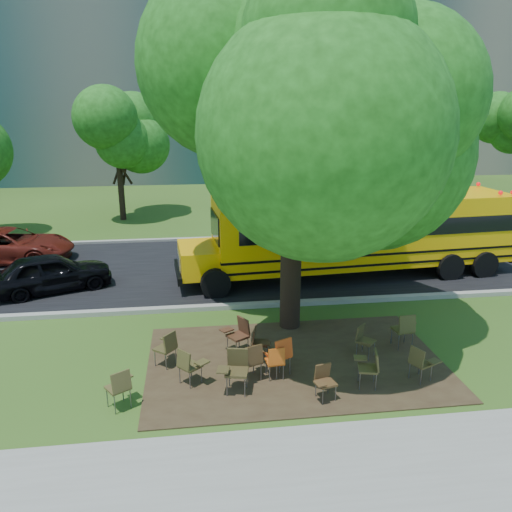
{
  "coord_description": "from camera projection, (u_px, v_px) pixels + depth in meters",
  "views": [
    {
      "loc": [
        -1.33,
        -11.01,
        5.92
      ],
      "look_at": [
        0.65,
        4.01,
        1.32
      ],
      "focal_mm": 35.0,
      "sensor_mm": 36.0,
      "label": 1
    }
  ],
  "objects": [
    {
      "name": "school_bus",
      "position": [
        361.0,
        230.0,
        17.67
      ],
      "size": [
        11.96,
        3.49,
        2.89
      ],
      "rotation": [
        0.0,
        0.0,
        0.08
      ],
      "color": "#FFB408",
      "rests_on": "ground"
    },
    {
      "name": "chair_12",
      "position": [
        364.0,
        338.0,
        12.1
      ],
      "size": [
        0.55,
        0.69,
        0.81
      ],
      "rotation": [
        0.0,
        0.0,
        3.93
      ],
      "color": "#483E1F",
      "rests_on": "ground"
    },
    {
      "name": "chair_7",
      "position": [
        421.0,
        361.0,
        10.99
      ],
      "size": [
        0.66,
        0.57,
        0.84
      ],
      "rotation": [
        0.0,
        0.0,
        -1.15
      ],
      "color": "#49401F",
      "rests_on": "ground"
    },
    {
      "name": "chair_0",
      "position": [
        120.0,
        384.0,
        10.01
      ],
      "size": [
        0.58,
        0.73,
        0.88
      ],
      "rotation": [
        0.0,
        0.0,
        0.58
      ],
      "color": "brown",
      "rests_on": "ground"
    },
    {
      "name": "main_tree",
      "position": [
        294.0,
        123.0,
        12.32
      ],
      "size": [
        7.2,
        7.2,
        9.11
      ],
      "color": "black",
      "rests_on": "ground"
    },
    {
      "name": "chair_3",
      "position": [
        236.0,
        367.0,
        10.59
      ],
      "size": [
        0.72,
        0.57,
        0.97
      ],
      "rotation": [
        0.0,
        0.0,
        2.93
      ],
      "color": "#44391D",
      "rests_on": "ground"
    },
    {
      "name": "chair_8",
      "position": [
        167.0,
        345.0,
        11.64
      ],
      "size": [
        0.6,
        0.76,
        0.88
      ],
      "rotation": [
        0.0,
        0.0,
        0.88
      ],
      "color": "#483F1F",
      "rests_on": "ground"
    },
    {
      "name": "dirt_patch",
      "position": [
        295.0,
        362.0,
        11.98
      ],
      "size": [
        7.0,
        4.5,
        0.03
      ],
      "primitive_type": "cube",
      "color": "#382819",
      "rests_on": "ground"
    },
    {
      "name": "chair_10",
      "position": [
        259.0,
        340.0,
        12.01
      ],
      "size": [
        0.47,
        0.6,
        0.79
      ],
      "rotation": [
        0.0,
        0.0,
        -1.82
      ],
      "color": "#412A17",
      "rests_on": "ground"
    },
    {
      "name": "building_right",
      "position": [
        451.0,
        33.0,
        47.74
      ],
      "size": [
        30.0,
        16.0,
        25.0
      ],
      "primitive_type": "cube",
      "color": "slate",
      "rests_on": "ground"
    },
    {
      "name": "chair_5",
      "position": [
        324.0,
        379.0,
        10.35
      ],
      "size": [
        0.53,
        0.56,
        0.77
      ],
      "rotation": [
        0.0,
        0.0,
        3.39
      ],
      "color": "#51361D",
      "rests_on": "ground"
    },
    {
      "name": "ground",
      "position": [
        251.0,
        355.0,
        12.33
      ],
      "size": [
        160.0,
        160.0,
        0.0
      ],
      "primitive_type": "plane",
      "color": "#2E4C17",
      "rests_on": "ground"
    },
    {
      "name": "building_main",
      "position": [
        106.0,
        42.0,
        42.3
      ],
      "size": [
        38.0,
        16.0,
        22.0
      ],
      "primitive_type": "cube",
      "color": "#5E5E5A",
      "rests_on": "ground"
    },
    {
      "name": "sidewalk",
      "position": [
        291.0,
        510.0,
        7.58
      ],
      "size": [
        60.0,
        4.0,
        0.04
      ],
      "primitive_type": "cube",
      "color": "gray",
      "rests_on": "ground"
    },
    {
      "name": "chair_9",
      "position": [
        239.0,
        332.0,
        12.28
      ],
      "size": [
        0.76,
        0.61,
        0.92
      ],
      "rotation": [
        0.0,
        0.0,
        2.13
      ],
      "color": "#482919",
      "rests_on": "ground"
    },
    {
      "name": "bg_car_red",
      "position": [
        10.0,
        245.0,
        19.47
      ],
      "size": [
        4.99,
        2.69,
        1.33
      ],
      "primitive_type": "imported",
      "rotation": [
        0.0,
        0.0,
        1.47
      ],
      "color": "#57160E",
      "rests_on": "ground"
    },
    {
      "name": "chair_1",
      "position": [
        189.0,
        364.0,
        10.83
      ],
      "size": [
        0.74,
        0.59,
        0.87
      ],
      "rotation": [
        0.0,
        0.0,
        -0.86
      ],
      "color": "#4A4120",
      "rests_on": "ground"
    },
    {
      "name": "bg_tree_2",
      "position": [
        117.0,
        140.0,
        25.67
      ],
      "size": [
        4.8,
        4.8,
        6.62
      ],
      "color": "black",
      "rests_on": "ground"
    },
    {
      "name": "kerb_far",
      "position": [
        222.0,
        238.0,
        22.84
      ],
      "size": [
        80.0,
        0.25,
        0.14
      ],
      "primitive_type": "cube",
      "color": "gray",
      "rests_on": "ground"
    },
    {
      "name": "bg_tree_3",
      "position": [
        375.0,
        123.0,
        25.15
      ],
      "size": [
        5.6,
        5.6,
        7.84
      ],
      "color": "black",
      "rests_on": "ground"
    },
    {
      "name": "chair_4",
      "position": [
        276.0,
        359.0,
        11.1
      ],
      "size": [
        0.54,
        0.52,
        0.81
      ],
      "rotation": [
        0.0,
        0.0,
        0.09
      ],
      "color": "#C95615",
      "rests_on": "ground"
    },
    {
      "name": "chair_13",
      "position": [
        405.0,
        327.0,
        12.5
      ],
      "size": [
        0.63,
        0.62,
        0.96
      ],
      "rotation": [
        0.0,
        0.0,
        0.1
      ],
      "color": "#46441E",
      "rests_on": "ground"
    },
    {
      "name": "chair_2",
      "position": [
        252.0,
        358.0,
        11.02
      ],
      "size": [
        0.62,
        0.7,
        0.91
      ],
      "rotation": [
        0.0,
        0.0,
        0.36
      ],
      "color": "#452F18",
      "rests_on": "ground"
    },
    {
      "name": "kerb_near",
      "position": [
        239.0,
        306.0,
        15.16
      ],
      "size": [
        80.0,
        0.25,
        0.14
      ],
      "primitive_type": "cube",
      "color": "gray",
      "rests_on": "ground"
    },
    {
      "name": "chair_11",
      "position": [
        281.0,
        352.0,
        11.24
      ],
      "size": [
        0.65,
        0.76,
        0.95
      ],
      "rotation": [
        0.0,
        0.0,
        0.45
      ],
      "color": "#D44A16",
      "rests_on": "ground"
    },
    {
      "name": "asphalt_road",
      "position": [
        229.0,
        267.0,
        18.97
      ],
      "size": [
        80.0,
        8.0,
        0.04
      ],
      "primitive_type": "cube",
      "color": "black",
      "rests_on": "ground"
    },
    {
      "name": "black_car",
      "position": [
        51.0,
        273.0,
        16.36
      ],
      "size": [
        4.1,
        2.85,
        1.3
      ],
      "primitive_type": "imported",
      "rotation": [
        0.0,
        0.0,
        1.95
      ],
      "color": "black",
      "rests_on": "ground"
    },
    {
      "name": "chair_6",
      "position": [
        370.0,
        364.0,
        10.79
      ],
      "size": [
        0.51,
        0.66,
        0.87
      ],
      "rotation": [
        0.0,
        0.0,
        1.33
      ],
      "color": "brown",
      "rests_on": "ground"
    }
  ]
}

